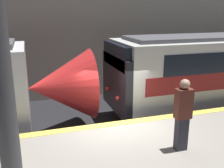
{
  "coord_description": "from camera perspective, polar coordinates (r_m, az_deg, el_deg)",
  "views": [
    {
      "loc": [
        -2.43,
        -7.01,
        4.39
      ],
      "look_at": [
        0.06,
        0.81,
        2.07
      ],
      "focal_mm": 42.0,
      "sensor_mm": 36.0,
      "label": 1
    }
  ],
  "objects": [
    {
      "name": "ground_plane",
      "position": [
        8.62,
        1.27,
        -14.84
      ],
      "size": [
        120.0,
        120.0,
        0.0
      ],
      "primitive_type": "plane",
      "color": "black"
    },
    {
      "name": "station_rear_barrier",
      "position": [
        13.41,
        -7.18,
        8.12
      ],
      "size": [
        50.0,
        0.15,
        5.27
      ],
      "color": "#B2AD9E",
      "rests_on": "ground"
    },
    {
      "name": "support_pillar_near",
      "position": [
        5.28,
        -22.52,
        -2.54
      ],
      "size": [
        0.4,
        0.4,
        3.47
      ],
      "color": "#47474C",
      "rests_on": "platform"
    },
    {
      "name": "person_waiting",
      "position": [
        6.43,
        15.15,
        -6.16
      ],
      "size": [
        0.38,
        0.24,
        1.77
      ],
      "color": "#2D2D38",
      "rests_on": "platform"
    }
  ]
}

